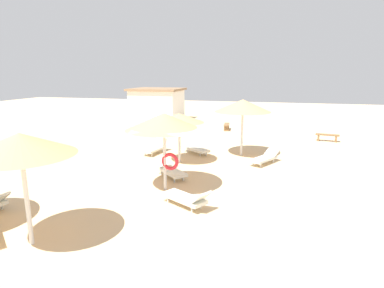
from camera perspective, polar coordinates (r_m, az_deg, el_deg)
ground_plane at (r=12.74m, az=-3.51°, el=-8.16°), size 80.00×80.00×0.00m
parasol_0 at (r=15.96m, az=-2.33°, el=4.70°), size 2.52×2.52×2.56m
parasol_2 at (r=12.08m, az=-5.06°, el=3.93°), size 2.97×2.97×3.05m
parasol_3 at (r=17.52m, az=9.17°, el=6.83°), size 3.06×3.06×3.13m
parasol_4 at (r=9.07m, az=-28.62°, el=-0.10°), size 2.75×2.75×3.07m
lounger_0 at (r=18.33m, az=-6.64°, el=-0.65°), size 0.94×1.93×0.81m
lounger_2 at (r=11.06m, az=-0.97°, el=-9.71°), size 1.95×1.48×0.74m
lounger_3 at (r=16.54m, az=13.05°, el=-2.42°), size 1.48×1.98×0.64m
lounger_5 at (r=18.11m, az=0.53°, el=-0.76°), size 1.90×1.65×0.71m
lounger_7 at (r=14.12m, az=-3.93°, el=-4.71°), size 1.84×1.75×0.69m
bench_0 at (r=23.23m, az=23.24°, el=1.29°), size 1.54×0.62×0.49m
bench_1 at (r=25.82m, az=6.27°, el=3.30°), size 0.55×1.53×0.49m
beach_cabana at (r=30.96m, az=-6.30°, el=7.14°), size 4.78×4.25×3.09m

